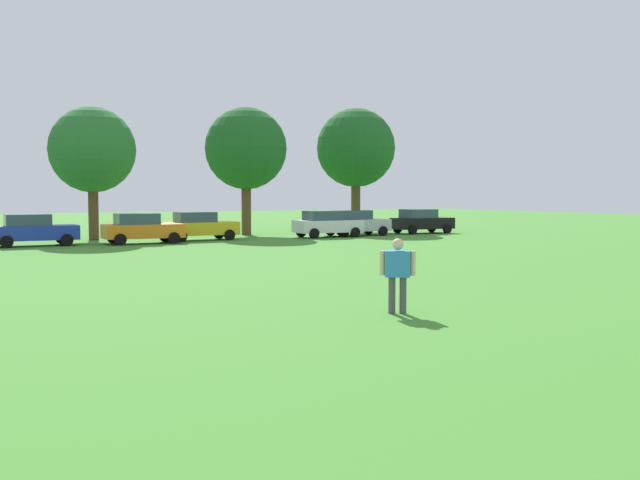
{
  "coord_description": "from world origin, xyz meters",
  "views": [
    {
      "loc": [
        -2.61,
        1.7,
        2.77
      ],
      "look_at": [
        2.64,
        11.62,
        2.04
      ],
      "focal_mm": 40.71,
      "sensor_mm": 36.0,
      "label": 1
    }
  ],
  "objects_px": {
    "parked_car_yellow_4": "(199,226)",
    "parked_car_silver_6": "(355,223)",
    "parked_car_orange_3": "(142,228)",
    "tree_right": "(246,149)",
    "parked_car_blue_2": "(33,230)",
    "parked_car_black_7": "(421,221)",
    "parked_car_white_5": "(327,224)",
    "tree_center": "(92,150)",
    "adult_bystander": "(398,269)",
    "tree_far_right": "(356,148)"
  },
  "relations": [
    {
      "from": "parked_car_yellow_4",
      "to": "tree_right",
      "type": "relative_size",
      "value": 0.51
    },
    {
      "from": "parked_car_blue_2",
      "to": "parked_car_yellow_4",
      "type": "distance_m",
      "value": 9.28
    },
    {
      "from": "parked_car_blue_2",
      "to": "tree_center",
      "type": "height_order",
      "value": "tree_center"
    },
    {
      "from": "parked_car_white_5",
      "to": "tree_center",
      "type": "relative_size",
      "value": 0.55
    },
    {
      "from": "tree_far_right",
      "to": "tree_center",
      "type": "bearing_deg",
      "value": -173.99
    },
    {
      "from": "tree_right",
      "to": "tree_far_right",
      "type": "xyz_separation_m",
      "value": [
        9.22,
        1.22,
        0.38
      ]
    },
    {
      "from": "adult_bystander",
      "to": "tree_center",
      "type": "relative_size",
      "value": 0.22
    },
    {
      "from": "parked_car_orange_3",
      "to": "parked_car_silver_6",
      "type": "xyz_separation_m",
      "value": [
        14.25,
        0.94,
        0.0
      ]
    },
    {
      "from": "adult_bystander",
      "to": "tree_far_right",
      "type": "distance_m",
      "value": 37.59
    },
    {
      "from": "parked_car_orange_3",
      "to": "parked_car_black_7",
      "type": "bearing_deg",
      "value": 3.82
    },
    {
      "from": "parked_car_white_5",
      "to": "tree_right",
      "type": "relative_size",
      "value": 0.51
    },
    {
      "from": "parked_car_orange_3",
      "to": "tree_far_right",
      "type": "distance_m",
      "value": 19.43
    },
    {
      "from": "tree_right",
      "to": "tree_center",
      "type": "bearing_deg",
      "value": -175.4
    },
    {
      "from": "parked_car_blue_2",
      "to": "parked_car_black_7",
      "type": "xyz_separation_m",
      "value": [
        25.3,
        0.4,
        0.0
      ]
    },
    {
      "from": "tree_right",
      "to": "tree_far_right",
      "type": "bearing_deg",
      "value": 7.53
    },
    {
      "from": "parked_car_blue_2",
      "to": "parked_car_white_5",
      "type": "height_order",
      "value": "same"
    },
    {
      "from": "parked_car_black_7",
      "to": "tree_right",
      "type": "height_order",
      "value": "tree_right"
    },
    {
      "from": "parked_car_silver_6",
      "to": "parked_car_black_7",
      "type": "bearing_deg",
      "value": 3.9
    },
    {
      "from": "tree_center",
      "to": "tree_far_right",
      "type": "distance_m",
      "value": 19.41
    },
    {
      "from": "parked_car_orange_3",
      "to": "tree_center",
      "type": "bearing_deg",
      "value": 111.39
    },
    {
      "from": "tree_right",
      "to": "parked_car_black_7",
      "type": "bearing_deg",
      "value": -18.93
    },
    {
      "from": "parked_car_orange_3",
      "to": "parked_car_blue_2",
      "type": "bearing_deg",
      "value": 170.51
    },
    {
      "from": "parked_car_orange_3",
      "to": "parked_car_yellow_4",
      "type": "xyz_separation_m",
      "value": [
        3.77,
        1.38,
        0.0
      ]
    },
    {
      "from": "parked_car_black_7",
      "to": "tree_far_right",
      "type": "bearing_deg",
      "value": 113.6
    },
    {
      "from": "adult_bystander",
      "to": "tree_center",
      "type": "height_order",
      "value": "tree_center"
    },
    {
      "from": "adult_bystander",
      "to": "parked_car_orange_3",
      "type": "height_order",
      "value": "adult_bystander"
    },
    {
      "from": "parked_car_yellow_4",
      "to": "parked_car_blue_2",
      "type": "bearing_deg",
      "value": -177.13
    },
    {
      "from": "tree_right",
      "to": "parked_car_blue_2",
      "type": "bearing_deg",
      "value": -162.59
    },
    {
      "from": "parked_car_silver_6",
      "to": "tree_far_right",
      "type": "xyz_separation_m",
      "value": [
        3.3,
        5.53,
        5.25
      ]
    },
    {
      "from": "parked_car_blue_2",
      "to": "tree_far_right",
      "type": "xyz_separation_m",
      "value": [
        23.05,
        5.56,
        5.25
      ]
    },
    {
      "from": "adult_bystander",
      "to": "parked_car_blue_2",
      "type": "relative_size",
      "value": 0.4
    },
    {
      "from": "parked_car_white_5",
      "to": "tree_center",
      "type": "bearing_deg",
      "value": 163.47
    },
    {
      "from": "adult_bystander",
      "to": "tree_center",
      "type": "xyz_separation_m",
      "value": [
        -1.11,
        30.47,
        4.29
      ]
    },
    {
      "from": "adult_bystander",
      "to": "parked_car_white_5",
      "type": "xyz_separation_m",
      "value": [
        12.47,
        26.45,
        -0.17
      ]
    },
    {
      "from": "parked_car_silver_6",
      "to": "parked_car_black_7",
      "type": "distance_m",
      "value": 5.56
    },
    {
      "from": "parked_car_blue_2",
      "to": "parked_car_silver_6",
      "type": "bearing_deg",
      "value": 0.07
    },
    {
      "from": "parked_car_silver_6",
      "to": "tree_center",
      "type": "bearing_deg",
      "value": 167.65
    },
    {
      "from": "parked_car_silver_6",
      "to": "tree_right",
      "type": "xyz_separation_m",
      "value": [
        -5.92,
        4.31,
        4.87
      ]
    },
    {
      "from": "tree_far_right",
      "to": "parked_car_yellow_4",
      "type": "bearing_deg",
      "value": -159.72
    },
    {
      "from": "parked_car_yellow_4",
      "to": "parked_car_silver_6",
      "type": "xyz_separation_m",
      "value": [
        10.48,
        -0.44,
        0.0
      ]
    },
    {
      "from": "parked_car_yellow_4",
      "to": "tree_center",
      "type": "bearing_deg",
      "value": 150.96
    },
    {
      "from": "tree_center",
      "to": "parked_car_black_7",
      "type": "bearing_deg",
      "value": -8.25
    },
    {
      "from": "parked_car_blue_2",
      "to": "parked_car_orange_3",
      "type": "relative_size",
      "value": 1.0
    },
    {
      "from": "parked_car_black_7",
      "to": "tree_far_right",
      "type": "relative_size",
      "value": 0.48
    },
    {
      "from": "parked_car_orange_3",
      "to": "tree_right",
      "type": "xyz_separation_m",
      "value": [
        8.33,
        5.26,
        4.87
      ]
    },
    {
      "from": "parked_car_black_7",
      "to": "tree_far_right",
      "type": "height_order",
      "value": "tree_far_right"
    },
    {
      "from": "adult_bystander",
      "to": "tree_right",
      "type": "height_order",
      "value": "tree_right"
    },
    {
      "from": "parked_car_white_5",
      "to": "parked_car_black_7",
      "type": "xyz_separation_m",
      "value": [
        7.97,
        0.91,
        0.0
      ]
    },
    {
      "from": "tree_far_right",
      "to": "parked_car_black_7",
      "type": "bearing_deg",
      "value": -66.4
    },
    {
      "from": "parked_car_orange_3",
      "to": "parked_car_white_5",
      "type": "bearing_deg",
      "value": 2.01
    }
  ]
}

